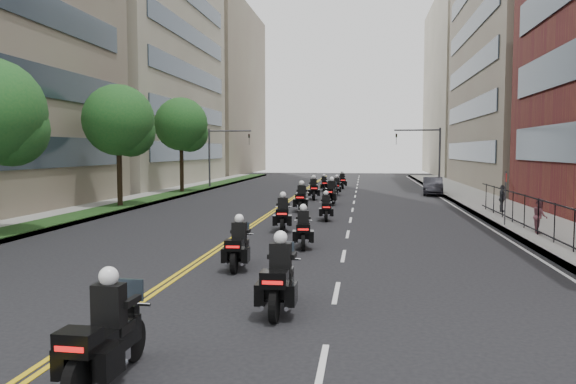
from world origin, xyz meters
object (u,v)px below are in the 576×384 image
object	(u,v)px
motorcycle_9	(337,187)
pedestrian_c	(502,198)
motorcycle_2	(239,247)
motorcycle_6	(301,199)
motorcycle_8	(314,190)
parked_sedan	(433,186)
motorcycle_0	(105,339)
motorcycle_4	(283,215)
motorcycle_3	(303,231)
motorcycle_7	(331,194)
motorcycle_10	(324,184)
motorcycle_5	(326,209)
motorcycle_1	(280,280)
motorcycle_11	(342,182)
pedestrian_b	(540,216)

from	to	relation	value
motorcycle_9	pedestrian_c	xyz separation A→B (m)	(9.88, -12.46, 0.26)
motorcycle_2	motorcycle_6	bearing A→B (deg)	87.21
motorcycle_8	parked_sedan	world-z (taller)	motorcycle_8
motorcycle_0	motorcycle_6	distance (m)	24.85
parked_sedan	motorcycle_0	bearing A→B (deg)	-98.57
motorcycle_4	motorcycle_3	bearing A→B (deg)	-77.59
motorcycle_7	parked_sedan	xyz separation A→B (m)	(7.66, 9.32, -0.02)
motorcycle_6	motorcycle_10	world-z (taller)	motorcycle_6
motorcycle_4	motorcycle_8	distance (m)	16.08
motorcycle_5	motorcycle_6	bearing A→B (deg)	107.90
motorcycle_1	motorcycle_3	bearing A→B (deg)	92.33
motorcycle_6	motorcycle_9	distance (m)	12.38
motorcycle_4	motorcycle_7	distance (m)	12.44
motorcycle_1	motorcycle_11	distance (m)	40.91
motorcycle_6	motorcycle_9	size ratio (longest dim) A/B	1.11
motorcycle_8	motorcycle_11	xyz separation A→B (m)	(1.63, 12.27, -0.05)
motorcycle_2	parked_sedan	size ratio (longest dim) A/B	0.52
motorcycle_4	parked_sedan	size ratio (longest dim) A/B	0.55
motorcycle_9	motorcycle_10	world-z (taller)	motorcycle_9
motorcycle_5	motorcycle_1	bearing A→B (deg)	-94.90
motorcycle_2	motorcycle_11	distance (m)	36.54
motorcycle_5	motorcycle_6	xyz separation A→B (m)	(-1.73, 4.06, 0.11)
parked_sedan	motorcycle_9	bearing A→B (deg)	-165.31
motorcycle_5	motorcycle_8	world-z (taller)	motorcycle_8
motorcycle_7	motorcycle_9	xyz separation A→B (m)	(-0.03, 8.05, -0.08)
motorcycle_0	motorcycle_2	size ratio (longest dim) A/B	1.09
parked_sedan	motorcycle_3	bearing A→B (deg)	-101.39
motorcycle_8	motorcycle_11	size ratio (longest dim) A/B	1.08
motorcycle_2	pedestrian_c	xyz separation A→B (m)	(11.50, 16.09, 0.25)
motorcycle_1	motorcycle_0	bearing A→B (deg)	-116.91
motorcycle_0	motorcycle_3	world-z (taller)	motorcycle_0
pedestrian_b	motorcycle_10	bearing A→B (deg)	31.23
motorcycle_0	motorcycle_4	xyz separation A→B (m)	(0.35, 16.74, -0.02)
motorcycle_0	pedestrian_b	world-z (taller)	motorcycle_0
motorcycle_6	motorcycle_3	bearing A→B (deg)	-84.77
motorcycle_7	motorcycle_8	xyz separation A→B (m)	(-1.52, 3.73, -0.02)
motorcycle_0	pedestrian_c	xyz separation A→B (m)	(11.66, 24.68, 0.19)
motorcycle_1	motorcycle_5	bearing A→B (deg)	90.05
motorcycle_2	pedestrian_b	world-z (taller)	motorcycle_2
motorcycle_10	pedestrian_c	bearing A→B (deg)	-63.57
motorcycle_5	motorcycle_2	bearing A→B (deg)	-103.83
motorcycle_2	motorcycle_7	bearing A→B (deg)	83.05
motorcycle_1	pedestrian_c	xyz separation A→B (m)	(9.56, 20.50, 0.19)
motorcycle_3	motorcycle_9	distance (m)	24.60
motorcycle_5	parked_sedan	distance (m)	19.13
motorcycle_1	pedestrian_b	distance (m)	15.38
motorcycle_5	motorcycle_9	size ratio (longest dim) A/B	0.93
motorcycle_3	motorcycle_1	bearing A→B (deg)	-93.58
pedestrian_b	motorcycle_2	bearing A→B (deg)	133.04
motorcycle_6	motorcycle_2	bearing A→B (deg)	-91.88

